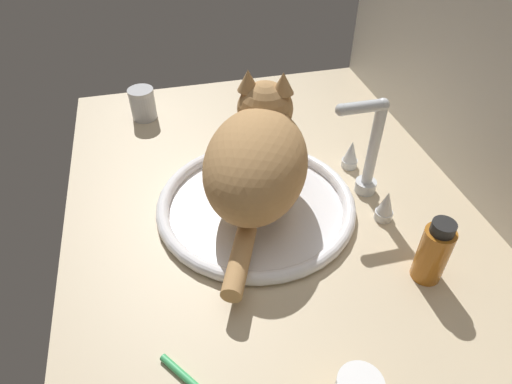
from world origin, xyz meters
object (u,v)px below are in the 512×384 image
cat (258,155)px  metal_jar (143,104)px  sink_basin (256,204)px  faucet (368,159)px  amber_bottle (434,252)px

cat → metal_jar: bearing=-151.9°
sink_basin → cat: cat is taller
faucet → cat: cat is taller
cat → amber_bottle: (22.67, 21.53, -5.40)cm
faucet → amber_bottle: (21.06, 1.44, -2.20)cm
faucet → metal_jar: 53.56cm
faucet → metal_jar: size_ratio=2.71×
amber_bottle → metal_jar: size_ratio=1.57×
cat → amber_bottle: bearing=43.5°
faucet → metal_jar: bearing=-133.4°
faucet → cat: size_ratio=0.54×
cat → metal_jar: 40.40cm
sink_basin → metal_jar: 40.97cm
sink_basin → faucet: bearing=90.0°
faucet → amber_bottle: 21.22cm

